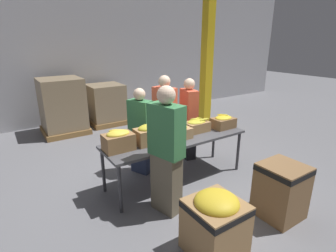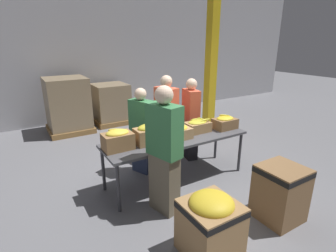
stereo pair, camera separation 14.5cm
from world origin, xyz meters
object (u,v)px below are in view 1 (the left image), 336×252
at_px(volunteer_3, 166,152).
at_px(pallet_stack_0, 63,107).
at_px(pallet_stack_1, 106,105).
at_px(banana_box_4, 223,122).
at_px(volunteer_2, 165,119).
at_px(support_pillar, 207,51).
at_px(sorting_table, 176,141).
at_px(banana_box_0, 118,140).
at_px(banana_box_3, 197,125).
at_px(donation_bin_1, 281,189).
at_px(volunteer_0, 141,132).
at_px(donation_bin_0, 215,222).
at_px(banana_box_1, 149,134).
at_px(volunteer_1, 188,120).
at_px(banana_box_2, 177,132).

relative_size(volunteer_3, pallet_stack_0, 1.27).
bearing_deg(pallet_stack_1, banana_box_4, -77.87).
relative_size(volunteer_2, support_pillar, 0.41).
distance_m(sorting_table, volunteer_3, 0.85).
xyz_separation_m(banana_box_0, banana_box_3, (1.44, 0.01, -0.04)).
bearing_deg(banana_box_0, donation_bin_1, -45.02).
xyz_separation_m(volunteer_0, donation_bin_0, (-0.21, -2.10, -0.36)).
xyz_separation_m(banana_box_1, donation_bin_0, (-0.07, -1.56, -0.52)).
bearing_deg(volunteer_0, banana_box_1, -37.73).
height_order(volunteer_2, pallet_stack_0, volunteer_2).
bearing_deg(pallet_stack_1, donation_bin_1, -85.33).
height_order(banana_box_3, pallet_stack_1, pallet_stack_1).
relative_size(banana_box_3, volunteer_2, 0.27).
height_order(volunteer_2, donation_bin_1, volunteer_2).
bearing_deg(volunteer_3, volunteer_1, -61.33).
height_order(volunteer_0, volunteer_3, volunteer_3).
height_order(volunteer_3, support_pillar, support_pillar).
distance_m(volunteer_0, volunteer_3, 1.20).
relative_size(sorting_table, pallet_stack_0, 1.74).
bearing_deg(donation_bin_0, banana_box_4, 43.82).
relative_size(banana_box_1, donation_bin_1, 0.57).
relative_size(banana_box_2, pallet_stack_0, 0.31).
bearing_deg(sorting_table, volunteer_2, 70.47).
bearing_deg(banana_box_2, support_pillar, 39.33).
height_order(banana_box_3, donation_bin_0, banana_box_3).
bearing_deg(volunteer_2, pallet_stack_0, -170.64).
height_order(banana_box_1, banana_box_3, banana_box_1).
bearing_deg(banana_box_2, volunteer_0, 119.57).
distance_m(banana_box_1, banana_box_4, 1.47).
xyz_separation_m(donation_bin_0, pallet_stack_0, (-0.43, 5.03, 0.29)).
height_order(banana_box_3, banana_box_4, banana_box_4).
bearing_deg(volunteer_3, volunteer_0, -25.69).
xyz_separation_m(banana_box_4, pallet_stack_1, (-0.80, 3.71, -0.34)).
height_order(volunteer_2, pallet_stack_1, volunteer_2).
bearing_deg(banana_box_4, banana_box_1, 176.99).
height_order(sorting_table, banana_box_0, banana_box_0).
relative_size(donation_bin_1, pallet_stack_0, 0.54).
xyz_separation_m(volunteer_2, pallet_stack_0, (-1.27, 2.72, -0.14)).
distance_m(banana_box_2, support_pillar, 2.90).
distance_m(donation_bin_0, pallet_stack_0, 5.06).
bearing_deg(volunteer_0, donation_bin_1, 1.22).
distance_m(sorting_table, volunteer_0, 0.67).
distance_m(banana_box_3, volunteer_1, 0.61).
relative_size(volunteer_1, donation_bin_1, 2.15).
bearing_deg(donation_bin_0, banana_box_0, 104.57).
xyz_separation_m(volunteer_0, pallet_stack_0, (-0.64, 2.93, -0.07)).
bearing_deg(banana_box_0, donation_bin_0, -75.43).
bearing_deg(pallet_stack_1, donation_bin_0, -98.17).
distance_m(banana_box_3, volunteer_2, 0.75).
xyz_separation_m(donation_bin_1, support_pillar, (1.45, 3.20, 1.60)).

